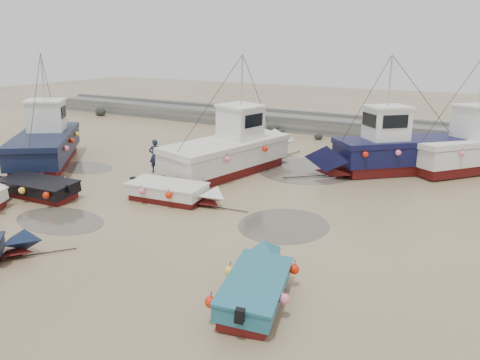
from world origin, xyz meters
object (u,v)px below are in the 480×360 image
(dinghy_2, at_px, (257,281))
(cabin_boat_1, at_px, (234,148))
(dinghy_4, at_px, (33,185))
(cabin_boat_2, at_px, (390,149))
(cabin_boat_3, at_px, (472,147))
(cabin_boat_0, at_px, (47,141))
(person, at_px, (156,172))
(dinghy_5, at_px, (174,190))

(dinghy_2, distance_m, cabin_boat_1, 13.35)
(dinghy_2, bearing_deg, dinghy_4, 153.00)
(cabin_boat_2, bearing_deg, cabin_boat_1, 76.90)
(cabin_boat_2, xyz_separation_m, cabin_boat_3, (3.78, 2.60, 0.03))
(dinghy_2, xyz_separation_m, cabin_boat_1, (-7.43, 11.06, 0.76))
(dinghy_4, bearing_deg, cabin_boat_3, -52.07)
(cabin_boat_0, relative_size, cabin_boat_2, 1.11)
(cabin_boat_3, bearing_deg, person, -110.04)
(cabin_boat_2, relative_size, person, 4.55)
(dinghy_5, bearing_deg, cabin_boat_0, -106.33)
(cabin_boat_0, bearing_deg, dinghy_2, -63.33)
(cabin_boat_1, height_order, cabin_boat_3, same)
(dinghy_5, distance_m, cabin_boat_0, 11.06)
(person, bearing_deg, dinghy_5, 97.21)
(dinghy_2, bearing_deg, person, 126.10)
(dinghy_5, bearing_deg, cabin_boat_1, 176.63)
(person, bearing_deg, cabin_boat_0, -28.87)
(dinghy_5, relative_size, cabin_boat_3, 0.72)
(dinghy_5, bearing_deg, dinghy_2, 46.39)
(dinghy_5, bearing_deg, cabin_boat_2, 137.82)
(dinghy_2, distance_m, dinghy_4, 13.48)
(dinghy_2, xyz_separation_m, cabin_boat_0, (-17.99, 7.26, 0.75))
(dinghy_4, height_order, cabin_boat_1, cabin_boat_1)
(cabin_boat_2, relative_size, cabin_boat_3, 1.02)
(dinghy_2, height_order, dinghy_5, same)
(dinghy_5, xyz_separation_m, cabin_boat_1, (-0.31, 5.68, 0.76))
(cabin_boat_1, xyz_separation_m, cabin_boat_3, (11.13, 6.73, 0.05))
(cabin_boat_0, bearing_deg, cabin_boat_1, -21.54)
(dinghy_4, height_order, person, dinghy_4)
(cabin_boat_3, bearing_deg, cabin_boat_1, -109.99)
(dinghy_4, relative_size, cabin_boat_1, 0.57)
(dinghy_5, height_order, cabin_boat_2, cabin_boat_2)
(cabin_boat_0, bearing_deg, person, -28.33)
(dinghy_4, xyz_separation_m, person, (2.08, 6.14, -0.54))
(dinghy_4, height_order, cabin_boat_2, cabin_boat_2)
(cabin_boat_1, bearing_deg, cabin_boat_3, 41.95)
(dinghy_2, bearing_deg, dinghy_5, 127.52)
(dinghy_2, distance_m, dinghy_5, 8.92)
(cabin_boat_0, bearing_deg, dinghy_4, -84.89)
(dinghy_2, xyz_separation_m, person, (-11.12, 8.85, -0.56))
(dinghy_2, height_order, person, dinghy_2)
(dinghy_4, distance_m, person, 6.50)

